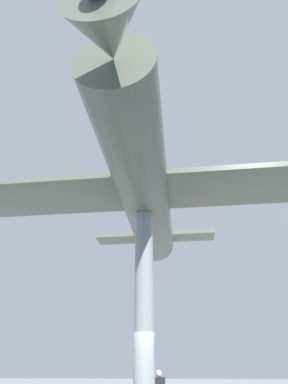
% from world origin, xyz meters
% --- Properties ---
extents(support_pylon_central, '(0.55, 0.55, 6.05)m').
position_xyz_m(support_pylon_central, '(0.00, 0.00, 3.03)').
color(support_pylon_central, '#999EA3').
rests_on(support_pylon_central, ground_plane).
extents(suspended_airplane, '(17.55, 12.07, 2.78)m').
position_xyz_m(suspended_airplane, '(0.01, 0.21, 6.92)').
color(suspended_airplane, slate).
rests_on(suspended_airplane, support_pylon_central).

